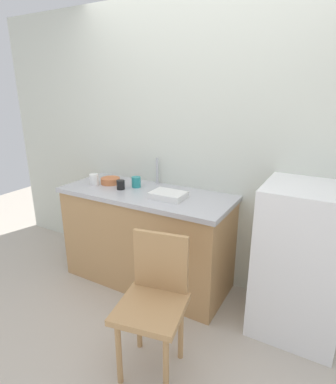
% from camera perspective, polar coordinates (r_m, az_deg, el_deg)
% --- Properties ---
extents(ground_plane, '(8.00, 8.00, 0.00)m').
position_cam_1_polar(ground_plane, '(2.51, -3.58, -25.42)').
color(ground_plane, '#BCB2A3').
extents(back_wall, '(4.80, 0.10, 2.48)m').
position_cam_1_polar(back_wall, '(2.75, 7.40, 7.76)').
color(back_wall, silver).
rests_on(back_wall, ground_plane).
extents(cabinet_base, '(1.50, 0.60, 0.84)m').
position_cam_1_polar(cabinet_base, '(2.91, -3.85, -8.59)').
color(cabinet_base, tan).
rests_on(cabinet_base, ground_plane).
extents(countertop, '(1.54, 0.64, 0.04)m').
position_cam_1_polar(countertop, '(2.74, -4.04, -0.30)').
color(countertop, '#B7B7BC').
rests_on(countertop, cabinet_base).
extents(faucet, '(0.02, 0.02, 0.25)m').
position_cam_1_polar(faucet, '(2.92, -1.98, 3.84)').
color(faucet, '#B7B7BC').
rests_on(faucet, countertop).
extents(refrigerator, '(0.59, 0.56, 1.12)m').
position_cam_1_polar(refrigerator, '(2.48, 23.07, -11.59)').
color(refrigerator, white).
rests_on(refrigerator, ground_plane).
extents(chair, '(0.47, 0.47, 0.89)m').
position_cam_1_polar(chair, '(2.04, -2.56, -18.87)').
color(chair, tan).
rests_on(chair, ground_plane).
extents(dish_tray, '(0.28, 0.20, 0.05)m').
position_cam_1_polar(dish_tray, '(2.55, 0.02, -0.56)').
color(dish_tray, white).
rests_on(dish_tray, countertop).
extents(terracotta_bowl, '(0.18, 0.18, 0.06)m').
position_cam_1_polar(terracotta_bowl, '(3.00, -10.48, 2.04)').
color(terracotta_bowl, '#C67042').
rests_on(terracotta_bowl, countertop).
extents(cup_black, '(0.07, 0.07, 0.08)m').
position_cam_1_polar(cup_black, '(2.81, -8.65, 1.32)').
color(cup_black, black).
rests_on(cup_black, countertop).
extents(cup_teal, '(0.08, 0.08, 0.10)m').
position_cam_1_polar(cup_teal, '(2.85, -5.84, 1.82)').
color(cup_teal, teal).
rests_on(cup_teal, countertop).
extents(cup_white, '(0.08, 0.08, 0.10)m').
position_cam_1_polar(cup_white, '(2.98, -13.37, 2.23)').
color(cup_white, white).
rests_on(cup_white, countertop).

